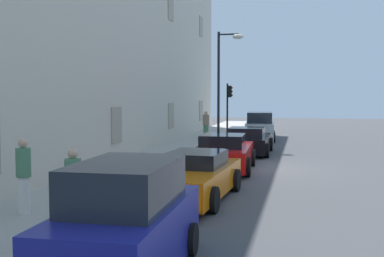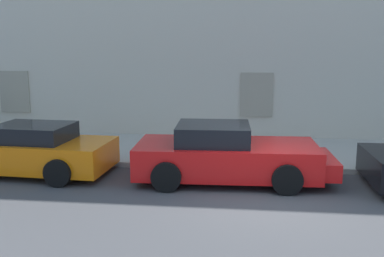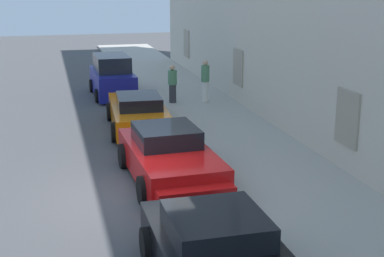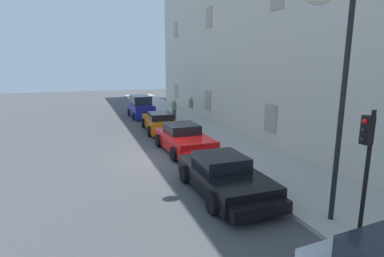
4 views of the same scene
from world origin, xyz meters
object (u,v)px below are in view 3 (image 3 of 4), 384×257
(sportscar_red_lead, at_px, (138,112))
(hatchback_distant, at_px, (112,78))
(sportscar_yellow_flank, at_px, (171,160))
(pedestrian_strolling, at_px, (173,84))
(pedestrian_bystander, at_px, (205,80))

(sportscar_red_lead, bearing_deg, hatchback_distant, -177.83)
(sportscar_red_lead, height_order, hatchback_distant, hatchback_distant)
(sportscar_yellow_flank, relative_size, hatchback_distant, 1.22)
(sportscar_red_lead, distance_m, sportscar_yellow_flank, 5.58)
(hatchback_distant, distance_m, pedestrian_strolling, 3.38)
(sportscar_red_lead, xyz_separation_m, sportscar_yellow_flank, (5.58, -0.03, 0.04))
(hatchback_distant, bearing_deg, pedestrian_strolling, 40.16)
(sportscar_yellow_flank, xyz_separation_m, pedestrian_strolling, (-8.65, 2.00, 0.32))
(pedestrian_strolling, bearing_deg, pedestrian_bystander, 80.65)
(sportscar_red_lead, bearing_deg, pedestrian_bystander, 130.83)
(pedestrian_strolling, bearing_deg, sportscar_red_lead, -32.55)
(sportscar_yellow_flank, bearing_deg, sportscar_red_lead, 179.66)
(hatchback_distant, height_order, pedestrian_bystander, pedestrian_bystander)
(sportscar_yellow_flank, height_order, pedestrian_bystander, pedestrian_bystander)
(hatchback_distant, height_order, pedestrian_strolling, hatchback_distant)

